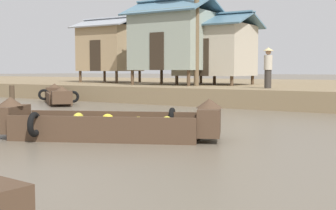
% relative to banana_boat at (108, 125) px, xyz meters
% --- Properties ---
extents(ground_plane, '(300.00, 300.00, 0.00)m').
position_rel_banana_boat_xyz_m(ground_plane, '(-0.39, 4.14, -0.30)').
color(ground_plane, '#665B4C').
extents(riverbank_strip, '(160.00, 20.00, 0.74)m').
position_rel_banana_boat_xyz_m(riverbank_strip, '(-0.39, 18.44, 0.07)').
color(riverbank_strip, '#7F6B4C').
rests_on(riverbank_strip, ground).
extents(banana_boat, '(4.88, 3.04, 0.89)m').
position_rel_banana_boat_xyz_m(banana_boat, '(0.00, 0.00, 0.00)').
color(banana_boat, '#473323').
rests_on(banana_boat, ground).
extents(cargo_boat_upstream, '(4.02, 3.47, 0.84)m').
position_rel_banana_boat_xyz_m(cargo_boat_upstream, '(-8.70, 6.84, 0.01)').
color(cargo_boat_upstream, '#473323').
rests_on(cargo_boat_upstream, ground).
extents(stilt_house_left, '(3.92, 3.15, 3.93)m').
position_rel_banana_boat_xyz_m(stilt_house_left, '(-11.59, 13.92, 2.55)').
color(stilt_house_left, '#4C3826').
rests_on(stilt_house_left, riverbank_strip).
extents(stilt_house_mid_left, '(4.37, 3.56, 4.36)m').
position_rel_banana_boat_xyz_m(stilt_house_mid_left, '(-5.86, 12.11, 2.70)').
color(stilt_house_mid_left, '#4C3826').
rests_on(stilt_house_mid_left, riverbank_strip).
extents(stilt_house_mid_right, '(4.14, 3.45, 3.62)m').
position_rel_banana_boat_xyz_m(stilt_house_mid_right, '(-4.14, 13.34, 2.25)').
color(stilt_house_mid_right, '#4C3826').
rests_on(stilt_house_mid_right, riverbank_strip).
extents(vendor_person, '(0.44, 0.44, 1.66)m').
position_rel_banana_boat_xyz_m(vendor_person, '(-0.20, 10.28, 1.37)').
color(vendor_person, '#332D28').
rests_on(vendor_person, riverbank_strip).
extents(mooring_post, '(0.14, 0.14, 1.07)m').
position_rel_banana_boat_xyz_m(mooring_post, '(-3.91, 0.60, 0.24)').
color(mooring_post, '#423323').
rests_on(mooring_post, ground).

